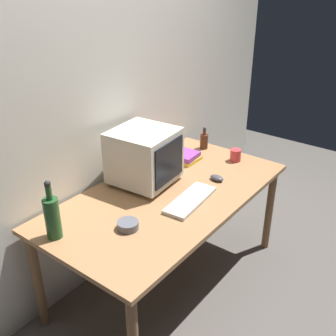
# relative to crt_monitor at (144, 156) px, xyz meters

# --- Properties ---
(ground_plane) EXTENTS (6.00, 6.00, 0.00)m
(ground_plane) POSITION_rel_crt_monitor_xyz_m (-0.02, -0.21, -0.91)
(ground_plane) COLOR #56514C
(back_wall) EXTENTS (4.00, 0.08, 2.50)m
(back_wall) POSITION_rel_crt_monitor_xyz_m (-0.02, 0.29, 0.34)
(back_wall) COLOR silver
(back_wall) RESTS_ON ground
(desk) EXTENTS (1.68, 0.88, 0.72)m
(desk) POSITION_rel_crt_monitor_xyz_m (-0.02, -0.21, -0.27)
(desk) COLOR #9E7047
(desk) RESTS_ON ground
(crt_monitor) EXTENTS (0.41, 0.42, 0.37)m
(crt_monitor) POSITION_rel_crt_monitor_xyz_m (0.00, 0.00, 0.00)
(crt_monitor) COLOR beige
(crt_monitor) RESTS_ON desk
(keyboard) EXTENTS (0.43, 0.19, 0.02)m
(keyboard) POSITION_rel_crt_monitor_xyz_m (-0.02, -0.38, -0.18)
(keyboard) COLOR beige
(keyboard) RESTS_ON desk
(computer_mouse) EXTENTS (0.07, 0.11, 0.04)m
(computer_mouse) POSITION_rel_crt_monitor_xyz_m (0.32, -0.37, -0.17)
(computer_mouse) COLOR #3F3F47
(computer_mouse) RESTS_ON desk
(bottle_tall) EXTENTS (0.08, 0.08, 0.34)m
(bottle_tall) POSITION_rel_crt_monitor_xyz_m (-0.75, -0.01, -0.06)
(bottle_tall) COLOR #1E4C23
(bottle_tall) RESTS_ON desk
(bottle_short) EXTENTS (0.06, 0.06, 0.18)m
(bottle_short) POSITION_rel_crt_monitor_xyz_m (0.71, -0.00, -0.13)
(bottle_short) COLOR #472314
(bottle_short) RESTS_ON desk
(book_stack) EXTENTS (0.20, 0.18, 0.06)m
(book_stack) POSITION_rel_crt_monitor_xyz_m (0.44, -0.02, -0.16)
(book_stack) COLOR gold
(book_stack) RESTS_ON desk
(mug) EXTENTS (0.12, 0.08, 0.09)m
(mug) POSITION_rel_crt_monitor_xyz_m (0.67, -0.31, -0.15)
(mug) COLOR #CC383D
(mug) RESTS_ON desk
(cd_spindle) EXTENTS (0.12, 0.12, 0.04)m
(cd_spindle) POSITION_rel_crt_monitor_xyz_m (-0.46, -0.27, -0.17)
(cd_spindle) COLOR #595B66
(cd_spindle) RESTS_ON desk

